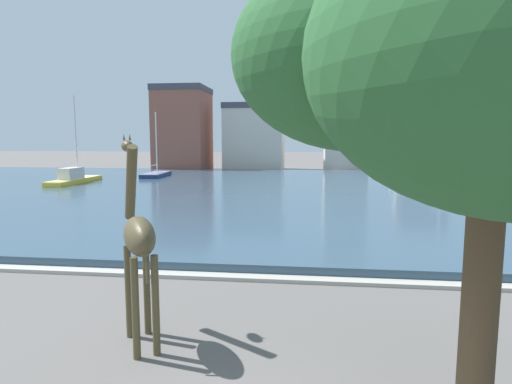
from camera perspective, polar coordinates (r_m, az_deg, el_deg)
The scene contains 12 objects.
harbor_water at distance 34.83m, azimuth 5.71°, elevation 0.26°, with size 90.20×43.74×0.38m, color #334C60.
quay_edge_coping at distance 13.17m, azimuth 3.71°, elevation -11.65°, with size 90.20×0.50×0.12m, color #ADA89E.
giraffe_statue at distance 9.07m, azimuth -15.60°, elevation -6.08°, with size 1.63×2.34×4.42m.
sailboat_navy at distance 47.14m, azimuth -13.15°, elevation 2.16°, with size 2.27×6.60×7.27m.
sailboat_black at distance 35.74m, azimuth 23.70°, elevation 0.56°, with size 3.39×6.32×6.59m.
sailboat_yellow at distance 42.40m, azimuth -22.96°, elevation 1.50°, with size 1.85×8.68×8.30m.
sailboat_white at distance 42.80m, azimuth 18.47°, elevation 1.65°, with size 3.05×7.04×7.83m.
shade_tree at distance 6.43m, azimuth 28.88°, elevation 15.41°, with size 6.81×7.18×7.09m.
townhouse_narrow_midrow at distance 61.18m, azimuth -9.83°, elevation 8.41°, with size 7.06×7.84×11.70m.
townhouse_end_terrace at distance 61.11m, azimuth -0.17°, elevation 7.43°, with size 8.37×7.36×9.38m.
townhouse_wide_warehouse at distance 60.65m, azimuth 12.02°, elevation 9.21°, with size 5.82×6.10×13.46m.
townhouse_corner_house at distance 63.52m, azimuth 21.61°, elevation 6.48°, with size 6.29×5.64×8.40m.
Camera 1 is at (0.65, -4.52, 4.27)m, focal length 29.59 mm.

